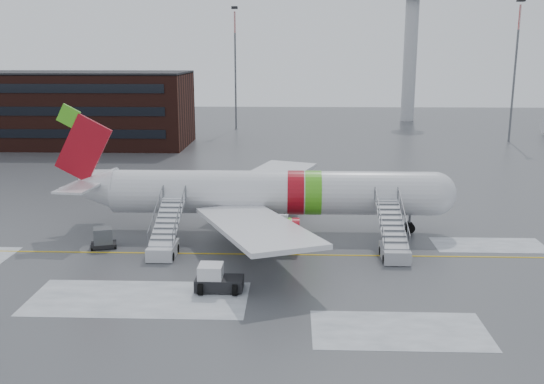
{
  "coord_description": "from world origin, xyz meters",
  "views": [
    {
      "loc": [
        3.9,
        -46.04,
        15.47
      ],
      "look_at": [
        2.1,
        3.45,
        4.0
      ],
      "focal_mm": 40.0,
      "sensor_mm": 36.0,
      "label": 1
    }
  ],
  "objects_px": {
    "airliner": "(262,193)",
    "uld_container": "(103,238)",
    "pushback_tug": "(216,279)",
    "airstair_aft": "(165,241)",
    "airstair_fwd": "(393,243)"
  },
  "relations": [
    {
      "from": "airliner",
      "to": "uld_container",
      "type": "xyz_separation_m",
      "value": [
        -12.6,
        -5.2,
        -2.65
      ]
    },
    {
      "from": "airstair_aft",
      "to": "uld_container",
      "type": "height_order",
      "value": "airstair_aft"
    },
    {
      "from": "airliner",
      "to": "pushback_tug",
      "type": "xyz_separation_m",
      "value": [
        -2.32,
        -13.91,
        -2.62
      ]
    },
    {
      "from": "pushback_tug",
      "to": "uld_container",
      "type": "bearing_deg",
      "value": 139.76
    },
    {
      "from": "airstair_fwd",
      "to": "airliner",
      "type": "bearing_deg",
      "value": 148.12
    },
    {
      "from": "airstair_fwd",
      "to": "pushback_tug",
      "type": "xyz_separation_m",
      "value": [
        -12.82,
        -7.37,
        -0.27
      ]
    },
    {
      "from": "airstair_fwd",
      "to": "uld_container",
      "type": "distance_m",
      "value": 23.15
    },
    {
      "from": "pushback_tug",
      "to": "airliner",
      "type": "bearing_deg",
      "value": 80.55
    },
    {
      "from": "airstair_aft",
      "to": "airliner",
      "type": "bearing_deg",
      "value": 41.84
    },
    {
      "from": "airstair_fwd",
      "to": "airstair_aft",
      "type": "height_order",
      "value": "same"
    },
    {
      "from": "airstair_aft",
      "to": "pushback_tug",
      "type": "xyz_separation_m",
      "value": [
        4.99,
        -7.37,
        -0.27
      ]
    },
    {
      "from": "pushback_tug",
      "to": "uld_container",
      "type": "distance_m",
      "value": 13.48
    },
    {
      "from": "uld_container",
      "to": "pushback_tug",
      "type": "bearing_deg",
      "value": -40.24
    },
    {
      "from": "pushback_tug",
      "to": "uld_container",
      "type": "relative_size",
      "value": 1.35
    },
    {
      "from": "airstair_fwd",
      "to": "airstair_aft",
      "type": "relative_size",
      "value": 1.0
    }
  ]
}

